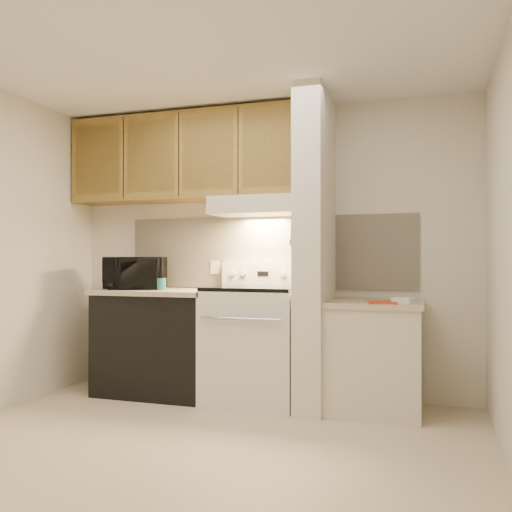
% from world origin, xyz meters
% --- Properties ---
extents(floor, '(3.60, 3.60, 0.00)m').
position_xyz_m(floor, '(0.00, 0.00, 0.00)').
color(floor, beige).
rests_on(floor, ground).
extents(ceiling, '(3.60, 3.60, 0.00)m').
position_xyz_m(ceiling, '(0.00, 0.00, 2.50)').
color(ceiling, white).
rests_on(ceiling, wall_back).
extents(wall_back, '(3.60, 2.50, 0.02)m').
position_xyz_m(wall_back, '(0.00, 1.50, 1.25)').
color(wall_back, beige).
rests_on(wall_back, floor).
extents(backsplash, '(2.60, 0.02, 0.63)m').
position_xyz_m(backsplash, '(0.00, 1.49, 1.24)').
color(backsplash, beige).
rests_on(backsplash, wall_back).
extents(range_body, '(0.76, 0.65, 0.92)m').
position_xyz_m(range_body, '(0.00, 1.16, 0.46)').
color(range_body, silver).
rests_on(range_body, floor).
extents(oven_window, '(0.50, 0.01, 0.30)m').
position_xyz_m(oven_window, '(0.00, 0.84, 0.50)').
color(oven_window, black).
rests_on(oven_window, range_body).
extents(oven_handle, '(0.65, 0.02, 0.02)m').
position_xyz_m(oven_handle, '(0.00, 0.80, 0.72)').
color(oven_handle, silver).
rests_on(oven_handle, range_body).
extents(cooktop, '(0.74, 0.64, 0.03)m').
position_xyz_m(cooktop, '(0.00, 1.16, 0.94)').
color(cooktop, black).
rests_on(cooktop, range_body).
extents(range_backguard, '(0.76, 0.08, 0.20)m').
position_xyz_m(range_backguard, '(0.00, 1.44, 1.05)').
color(range_backguard, silver).
rests_on(range_backguard, range_body).
extents(range_display, '(0.10, 0.01, 0.04)m').
position_xyz_m(range_display, '(0.00, 1.40, 1.05)').
color(range_display, black).
rests_on(range_display, range_backguard).
extents(range_knob_left_outer, '(0.05, 0.02, 0.05)m').
position_xyz_m(range_knob_left_outer, '(-0.28, 1.40, 1.05)').
color(range_knob_left_outer, silver).
rests_on(range_knob_left_outer, range_backguard).
extents(range_knob_left_inner, '(0.05, 0.02, 0.05)m').
position_xyz_m(range_knob_left_inner, '(-0.18, 1.40, 1.05)').
color(range_knob_left_inner, silver).
rests_on(range_knob_left_inner, range_backguard).
extents(range_knob_right_inner, '(0.05, 0.02, 0.05)m').
position_xyz_m(range_knob_right_inner, '(0.18, 1.40, 1.05)').
color(range_knob_right_inner, silver).
rests_on(range_knob_right_inner, range_backguard).
extents(range_knob_right_outer, '(0.05, 0.02, 0.05)m').
position_xyz_m(range_knob_right_outer, '(0.28, 1.40, 1.05)').
color(range_knob_right_outer, silver).
rests_on(range_knob_right_outer, range_backguard).
extents(dishwasher_front, '(1.00, 0.63, 0.87)m').
position_xyz_m(dishwasher_front, '(-0.88, 1.17, 0.43)').
color(dishwasher_front, black).
rests_on(dishwasher_front, floor).
extents(left_countertop, '(1.04, 0.67, 0.04)m').
position_xyz_m(left_countertop, '(-0.88, 1.17, 0.89)').
color(left_countertop, '#B9AA90').
rests_on(left_countertop, dishwasher_front).
extents(spoon_rest, '(0.22, 0.10, 0.01)m').
position_xyz_m(spoon_rest, '(-1.05, 1.36, 0.92)').
color(spoon_rest, black).
rests_on(spoon_rest, left_countertop).
extents(teal_jar, '(0.11, 0.11, 0.10)m').
position_xyz_m(teal_jar, '(-0.83, 1.10, 0.96)').
color(teal_jar, '#1F5D5D').
rests_on(teal_jar, left_countertop).
extents(outlet, '(0.08, 0.01, 0.12)m').
position_xyz_m(outlet, '(-0.48, 1.48, 1.10)').
color(outlet, beige).
rests_on(outlet, backsplash).
extents(microwave, '(0.60, 0.50, 0.28)m').
position_xyz_m(microwave, '(-1.10, 1.15, 1.05)').
color(microwave, black).
rests_on(microwave, left_countertop).
extents(partition_pillar, '(0.22, 0.70, 2.50)m').
position_xyz_m(partition_pillar, '(0.51, 1.15, 1.25)').
color(partition_pillar, beige).
rests_on(partition_pillar, floor).
extents(pillar_trim, '(0.01, 0.70, 0.04)m').
position_xyz_m(pillar_trim, '(0.39, 1.15, 1.30)').
color(pillar_trim, olive).
rests_on(pillar_trim, partition_pillar).
extents(knife_strip, '(0.02, 0.42, 0.04)m').
position_xyz_m(knife_strip, '(0.39, 1.10, 1.32)').
color(knife_strip, black).
rests_on(knife_strip, partition_pillar).
extents(knife_blade_a, '(0.01, 0.03, 0.16)m').
position_xyz_m(knife_blade_a, '(0.38, 0.95, 1.22)').
color(knife_blade_a, silver).
rests_on(knife_blade_a, knife_strip).
extents(knife_handle_a, '(0.02, 0.02, 0.10)m').
position_xyz_m(knife_handle_a, '(0.38, 0.93, 1.37)').
color(knife_handle_a, black).
rests_on(knife_handle_a, knife_strip).
extents(knife_blade_b, '(0.01, 0.04, 0.18)m').
position_xyz_m(knife_blade_b, '(0.38, 1.02, 1.21)').
color(knife_blade_b, silver).
rests_on(knife_blade_b, knife_strip).
extents(knife_handle_b, '(0.02, 0.02, 0.10)m').
position_xyz_m(knife_handle_b, '(0.38, 1.03, 1.37)').
color(knife_handle_b, black).
rests_on(knife_handle_b, knife_strip).
extents(knife_blade_c, '(0.01, 0.04, 0.20)m').
position_xyz_m(knife_blade_c, '(0.38, 1.09, 1.20)').
color(knife_blade_c, silver).
rests_on(knife_blade_c, knife_strip).
extents(knife_handle_c, '(0.02, 0.02, 0.10)m').
position_xyz_m(knife_handle_c, '(0.38, 1.10, 1.37)').
color(knife_handle_c, black).
rests_on(knife_handle_c, knife_strip).
extents(knife_blade_d, '(0.01, 0.04, 0.16)m').
position_xyz_m(knife_blade_d, '(0.38, 1.17, 1.22)').
color(knife_blade_d, silver).
rests_on(knife_blade_d, knife_strip).
extents(knife_handle_d, '(0.02, 0.02, 0.10)m').
position_xyz_m(knife_handle_d, '(0.38, 1.19, 1.37)').
color(knife_handle_d, black).
rests_on(knife_handle_d, knife_strip).
extents(knife_blade_e, '(0.01, 0.04, 0.18)m').
position_xyz_m(knife_blade_e, '(0.38, 1.25, 1.21)').
color(knife_blade_e, silver).
rests_on(knife_blade_e, knife_strip).
extents(knife_handle_e, '(0.02, 0.02, 0.10)m').
position_xyz_m(knife_handle_e, '(0.38, 1.27, 1.37)').
color(knife_handle_e, black).
rests_on(knife_handle_e, knife_strip).
extents(oven_mitt, '(0.03, 0.10, 0.23)m').
position_xyz_m(oven_mitt, '(0.38, 1.32, 1.14)').
color(oven_mitt, slate).
rests_on(oven_mitt, partition_pillar).
extents(right_cab_base, '(0.70, 0.60, 0.81)m').
position_xyz_m(right_cab_base, '(0.97, 1.15, 0.40)').
color(right_cab_base, beige).
rests_on(right_cab_base, floor).
extents(right_countertop, '(0.74, 0.64, 0.04)m').
position_xyz_m(right_countertop, '(0.97, 1.15, 0.83)').
color(right_countertop, '#B9AA90').
rests_on(right_countertop, right_cab_base).
extents(red_folder, '(0.24, 0.30, 0.01)m').
position_xyz_m(red_folder, '(1.04, 1.00, 0.85)').
color(red_folder, '#B63617').
rests_on(red_folder, right_countertop).
extents(white_box, '(0.17, 0.14, 0.04)m').
position_xyz_m(white_box, '(1.19, 1.05, 0.87)').
color(white_box, white).
rests_on(white_box, right_countertop).
extents(range_hood, '(0.78, 0.44, 0.15)m').
position_xyz_m(range_hood, '(0.00, 1.28, 1.62)').
color(range_hood, beige).
rests_on(range_hood, upper_cabinets).
extents(hood_lip, '(0.78, 0.04, 0.06)m').
position_xyz_m(hood_lip, '(0.00, 1.07, 1.58)').
color(hood_lip, beige).
rests_on(hood_lip, range_hood).
extents(upper_cabinets, '(2.18, 0.33, 0.77)m').
position_xyz_m(upper_cabinets, '(-0.69, 1.32, 2.08)').
color(upper_cabinets, olive).
rests_on(upper_cabinets, wall_back).
extents(cab_door_a, '(0.46, 0.01, 0.63)m').
position_xyz_m(cab_door_a, '(-1.51, 1.17, 2.08)').
color(cab_door_a, olive).
rests_on(cab_door_a, upper_cabinets).
extents(cab_gap_a, '(0.01, 0.01, 0.73)m').
position_xyz_m(cab_gap_a, '(-1.23, 1.16, 2.08)').
color(cab_gap_a, black).
rests_on(cab_gap_a, upper_cabinets).
extents(cab_door_b, '(0.46, 0.01, 0.63)m').
position_xyz_m(cab_door_b, '(-0.96, 1.17, 2.08)').
color(cab_door_b, olive).
rests_on(cab_door_b, upper_cabinets).
extents(cab_gap_b, '(0.01, 0.01, 0.73)m').
position_xyz_m(cab_gap_b, '(-0.69, 1.16, 2.08)').
color(cab_gap_b, black).
rests_on(cab_gap_b, upper_cabinets).
extents(cab_door_c, '(0.46, 0.01, 0.63)m').
position_xyz_m(cab_door_c, '(-0.42, 1.17, 2.08)').
color(cab_door_c, olive).
rests_on(cab_door_c, upper_cabinets).
extents(cab_gap_c, '(0.01, 0.01, 0.73)m').
position_xyz_m(cab_gap_c, '(-0.14, 1.16, 2.08)').
color(cab_gap_c, black).
rests_on(cab_gap_c, upper_cabinets).
extents(cab_door_d, '(0.46, 0.01, 0.63)m').
position_xyz_m(cab_door_d, '(0.13, 1.17, 2.08)').
color(cab_door_d, olive).
rests_on(cab_door_d, upper_cabinets).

